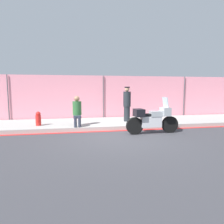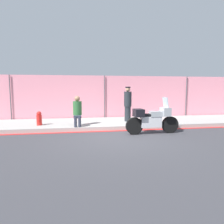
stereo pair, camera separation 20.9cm
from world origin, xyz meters
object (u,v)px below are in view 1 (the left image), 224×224
at_px(fire_hydrant, 38,119).
at_px(motorcycle, 152,119).
at_px(person_seated_on_curb, 77,109).
at_px(officer_standing, 127,104).

bearing_deg(fire_hydrant, motorcycle, -20.27).
height_order(person_seated_on_curb, fire_hydrant, person_seated_on_curb).
relative_size(officer_standing, fire_hydrant, 2.75).
bearing_deg(officer_standing, person_seated_on_curb, -161.23).
xyz_separation_m(motorcycle, fire_hydrant, (-4.68, 1.73, -0.11)).
xyz_separation_m(officer_standing, fire_hydrant, (-4.21, -0.44, -0.58)).
distance_m(motorcycle, officer_standing, 2.28).
bearing_deg(motorcycle, officer_standing, 100.88).
relative_size(motorcycle, fire_hydrant, 3.52).
bearing_deg(fire_hydrant, person_seated_on_curb, -13.29).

